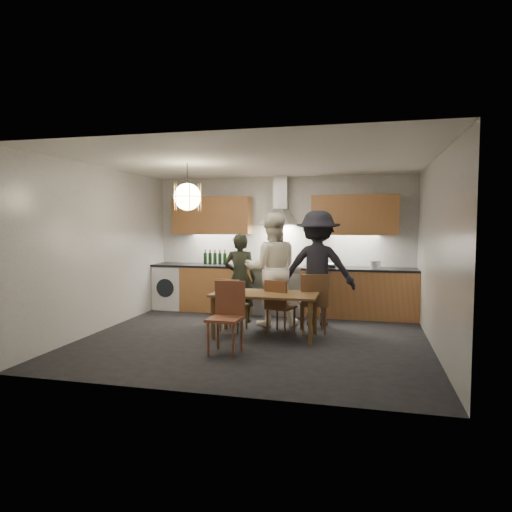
% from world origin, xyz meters
% --- Properties ---
extents(ground, '(5.00, 5.00, 0.00)m').
position_xyz_m(ground, '(0.00, 0.00, 0.00)').
color(ground, black).
rests_on(ground, ground).
extents(room_shell, '(5.02, 4.52, 2.61)m').
position_xyz_m(room_shell, '(0.00, 0.00, 1.71)').
color(room_shell, white).
rests_on(room_shell, ground).
extents(counter_run, '(5.00, 0.62, 0.90)m').
position_xyz_m(counter_run, '(0.02, 1.95, 0.45)').
color(counter_run, tan).
rests_on(counter_run, ground).
extents(range_stove, '(0.90, 0.60, 0.92)m').
position_xyz_m(range_stove, '(0.00, 1.94, 0.44)').
color(range_stove, silver).
rests_on(range_stove, ground).
extents(wall_fixtures, '(4.30, 0.54, 1.10)m').
position_xyz_m(wall_fixtures, '(0.00, 2.07, 1.87)').
color(wall_fixtures, '#BF8049').
rests_on(wall_fixtures, ground).
extents(pendant_lamp, '(0.43, 0.43, 0.70)m').
position_xyz_m(pendant_lamp, '(-1.00, -0.10, 2.10)').
color(pendant_lamp, black).
rests_on(pendant_lamp, ground).
extents(dining_table, '(1.58, 0.80, 0.67)m').
position_xyz_m(dining_table, '(0.13, 0.15, 0.59)').
color(dining_table, brown).
rests_on(dining_table, ground).
extents(chair_back_left, '(0.45, 0.45, 0.84)m').
position_xyz_m(chair_back_left, '(-0.46, 0.35, 0.48)').
color(chair_back_left, brown).
rests_on(chair_back_left, ground).
extents(chair_back_mid, '(0.48, 0.48, 0.84)m').
position_xyz_m(chair_back_mid, '(0.30, 0.34, 0.48)').
color(chair_back_mid, brown).
rests_on(chair_back_mid, ground).
extents(chair_back_right, '(0.50, 0.50, 0.93)m').
position_xyz_m(chair_back_right, '(0.81, 0.53, 0.53)').
color(chair_back_right, brown).
rests_on(chair_back_right, ground).
extents(chair_front, '(0.45, 0.45, 0.94)m').
position_xyz_m(chair_front, '(-0.19, -0.74, 0.54)').
color(chair_front, brown).
rests_on(chair_front, ground).
extents(person_left, '(0.59, 0.42, 1.53)m').
position_xyz_m(person_left, '(-0.52, 1.07, 0.77)').
color(person_left, black).
rests_on(person_left, ground).
extents(person_mid, '(1.07, 0.93, 1.88)m').
position_xyz_m(person_mid, '(0.06, 0.98, 0.94)').
color(person_mid, white).
rests_on(person_mid, ground).
extents(person_right, '(1.27, 0.77, 1.91)m').
position_xyz_m(person_right, '(0.81, 1.13, 0.96)').
color(person_right, black).
rests_on(person_right, ground).
extents(mixing_bowl, '(0.41, 0.41, 0.08)m').
position_xyz_m(mixing_bowl, '(0.95, 1.89, 0.94)').
color(mixing_bowl, silver).
rests_on(mixing_bowl, counter_run).
extents(stock_pot, '(0.23, 0.23, 0.13)m').
position_xyz_m(stock_pot, '(1.75, 1.90, 0.97)').
color(stock_pot, silver).
rests_on(stock_pot, counter_run).
extents(wine_bottles, '(0.47, 0.07, 0.29)m').
position_xyz_m(wine_bottles, '(-1.30, 2.03, 1.04)').
color(wine_bottles, black).
rests_on(wine_bottles, counter_run).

